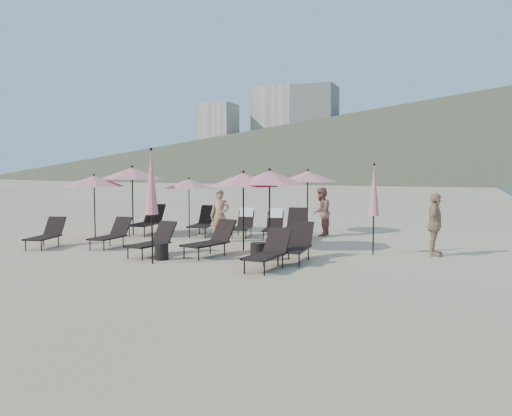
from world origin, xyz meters
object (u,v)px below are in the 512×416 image
at_px(umbrella_open_0, 94,181).
at_px(umbrella_open_3, 189,184).
at_px(lounger_7, 204,222).
at_px(umbrella_closed_1, 374,191).
at_px(lounger_2, 153,240).
at_px(lounger_3, 211,240).
at_px(lounger_5, 269,251).
at_px(umbrella_open_2, 270,178).
at_px(lounger_0, 47,234).
at_px(beachgoer_c, 435,225).
at_px(beachgoer_b, 321,212).
at_px(umbrella_open_5, 132,173).
at_px(side_table_0, 161,251).
at_px(lounger_6, 148,221).
at_px(umbrella_open_4, 308,176).
at_px(lounger_8, 244,223).
at_px(lounger_9, 274,224).
at_px(beachgoer_a, 220,216).
at_px(lounger_4, 296,244).
at_px(umbrella_closed_0, 151,183).
at_px(side_table_1, 258,252).
at_px(umbrella_open_1, 243,180).
at_px(lounger_10, 295,226).
at_px(lounger_1, 112,234).

height_order(umbrella_open_0, umbrella_open_3, umbrella_open_0).
bearing_deg(lounger_7, umbrella_closed_1, -29.03).
bearing_deg(lounger_2, lounger_3, 26.52).
distance_m(lounger_5, umbrella_open_2, 3.24).
distance_m(lounger_3, lounger_5, 2.38).
relative_size(lounger_0, lounger_2, 1.02).
bearing_deg(beachgoer_c, beachgoer_b, 56.37).
height_order(umbrella_open_5, side_table_0, umbrella_open_5).
distance_m(lounger_6, umbrella_open_4, 6.09).
xyz_separation_m(lounger_7, lounger_8, (1.40, 0.32, -0.02)).
bearing_deg(lounger_9, lounger_2, -122.67).
xyz_separation_m(lounger_2, lounger_9, (1.64, 4.75, 0.05)).
distance_m(lounger_8, umbrella_open_4, 3.04).
bearing_deg(umbrella_open_2, beachgoer_a, 154.86).
bearing_deg(lounger_8, lounger_9, -13.00).
relative_size(umbrella_open_0, umbrella_open_4, 0.93).
height_order(umbrella_open_0, beachgoer_b, umbrella_open_0).
xyz_separation_m(umbrella_open_3, beachgoer_c, (8.89, -2.19, -0.97)).
distance_m(lounger_7, lounger_9, 2.56).
height_order(side_table_0, beachgoer_c, beachgoer_c).
relative_size(lounger_7, side_table_0, 4.42).
xyz_separation_m(lounger_4, side_table_0, (-3.26, -1.14, -0.23)).
relative_size(lounger_0, lounger_3, 0.93).
height_order(lounger_9, umbrella_open_0, umbrella_open_0).
height_order(lounger_5, umbrella_open_4, umbrella_open_4).
xyz_separation_m(lounger_5, umbrella_open_5, (-6.90, 4.08, 1.79)).
height_order(lounger_0, beachgoer_b, beachgoer_b).
height_order(umbrella_closed_0, side_table_1, umbrella_closed_0).
xyz_separation_m(lounger_7, umbrella_closed_1, (6.31, -1.93, 1.25)).
xyz_separation_m(side_table_1, beachgoer_a, (-2.44, 2.60, 0.62)).
relative_size(beachgoer_b, beachgoer_c, 1.01).
relative_size(umbrella_closed_0, side_table_1, 6.26).
xyz_separation_m(lounger_2, side_table_1, (2.89, 0.44, -0.19)).
height_order(umbrella_open_1, beachgoer_a, umbrella_open_1).
bearing_deg(lounger_8, lounger_10, -20.58).
height_order(lounger_3, side_table_0, lounger_3).
xyz_separation_m(lounger_0, umbrella_open_2, (6.35, 2.07, 1.68)).
distance_m(lounger_6, umbrella_open_0, 2.39).
relative_size(lounger_9, beachgoer_c, 0.97).
relative_size(lounger_1, lounger_8, 0.94).
xyz_separation_m(umbrella_open_2, umbrella_closed_1, (2.87, 0.45, -0.36)).
bearing_deg(umbrella_open_1, beachgoer_a, 138.20).
relative_size(lounger_1, lounger_7, 0.81).
bearing_deg(umbrella_open_3, beachgoer_a, -41.02).
bearing_deg(lounger_5, lounger_0, 179.60).
bearing_deg(umbrella_open_4, umbrella_open_5, -151.45).
xyz_separation_m(lounger_6, lounger_7, (2.06, 0.51, -0.01)).
distance_m(lounger_0, lounger_4, 7.65).
xyz_separation_m(umbrella_open_1, beachgoer_b, (1.14, 4.11, -1.17)).
xyz_separation_m(lounger_5, side_table_0, (-3.00, 0.08, -0.21)).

